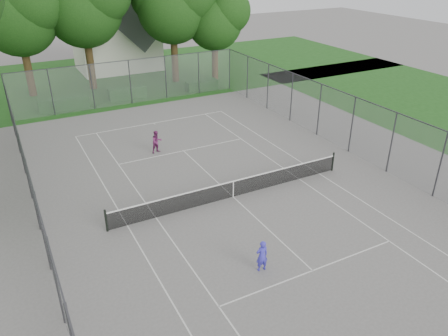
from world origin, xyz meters
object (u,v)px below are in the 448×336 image
tennis_net (233,188)px  woman_player (157,142)px  girl_player (262,256)px  house (115,30)px

tennis_net → woman_player: (-1.49, 6.96, 0.19)m
tennis_net → girl_player: bearing=-107.8°
tennis_net → house: 29.18m
tennis_net → girl_player: size_ratio=9.55×
woman_player → girl_player: bearing=-103.3°
tennis_net → girl_player: (-1.74, -5.41, 0.16)m
house → tennis_net: bearing=-94.5°
tennis_net → girl_player: girl_player is taller
girl_player → woman_player: woman_player is taller
house → girl_player: 34.69m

